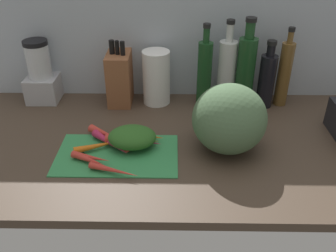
# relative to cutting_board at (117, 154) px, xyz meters

# --- Properties ---
(ground_plane) EXTENTS (1.70, 0.80, 0.03)m
(ground_plane) POSITION_rel_cutting_board_xyz_m (0.24, 0.10, -0.02)
(ground_plane) COLOR #47382B
(wall_back) EXTENTS (1.70, 0.03, 0.60)m
(wall_back) POSITION_rel_cutting_board_xyz_m (0.24, 0.48, 0.30)
(wall_back) COLOR #ADB7C1
(wall_back) RESTS_ON ground_plane
(cutting_board) EXTENTS (0.41, 0.24, 0.01)m
(cutting_board) POSITION_rel_cutting_board_xyz_m (0.00, 0.00, 0.00)
(cutting_board) COLOR #338C4C
(cutting_board) RESTS_ON ground_plane
(carrot_0) EXTENTS (0.12, 0.11, 0.03)m
(carrot_0) POSITION_rel_cutting_board_xyz_m (0.08, 0.05, 0.02)
(carrot_0) COLOR red
(carrot_0) RESTS_ON cutting_board
(carrot_1) EXTENTS (0.16, 0.07, 0.02)m
(carrot_1) POSITION_rel_cutting_board_xyz_m (0.00, -0.11, 0.02)
(carrot_1) COLOR red
(carrot_1) RESTS_ON cutting_board
(carrot_2) EXTENTS (0.15, 0.14, 0.03)m
(carrot_2) POSITION_rel_cutting_board_xyz_m (-0.03, 0.04, 0.02)
(carrot_2) COLOR #B2264C
(carrot_2) RESTS_ON cutting_board
(carrot_3) EXTENTS (0.11, 0.08, 0.02)m
(carrot_3) POSITION_rel_cutting_board_xyz_m (-0.07, -0.06, 0.02)
(carrot_3) COLOR red
(carrot_3) RESTS_ON cutting_board
(carrot_4) EXTENTS (0.16, 0.05, 0.03)m
(carrot_4) POSITION_rel_cutting_board_xyz_m (0.03, 0.05, 0.02)
(carrot_4) COLOR red
(carrot_4) RESTS_ON cutting_board
(carrot_5) EXTENTS (0.13, 0.06, 0.03)m
(carrot_5) POSITION_rel_cutting_board_xyz_m (-0.08, -0.04, 0.02)
(carrot_5) COLOR red
(carrot_5) RESTS_ON cutting_board
(carrot_6) EXTENTS (0.13, 0.10, 0.03)m
(carrot_6) POSITION_rel_cutting_board_xyz_m (-0.06, 0.10, 0.02)
(carrot_6) COLOR red
(carrot_6) RESTS_ON cutting_board
(carrot_7) EXTENTS (0.11, 0.04, 0.02)m
(carrot_7) POSITION_rel_cutting_board_xyz_m (0.10, 0.08, 0.02)
(carrot_7) COLOR orange
(carrot_7) RESTS_ON cutting_board
(carrot_8) EXTENTS (0.16, 0.09, 0.03)m
(carrot_8) POSITION_rel_cutting_board_xyz_m (-0.06, 0.03, 0.02)
(carrot_8) COLOR orange
(carrot_8) RESTS_ON cutting_board
(carrot_9) EXTENTS (0.13, 0.04, 0.03)m
(carrot_9) POSITION_rel_cutting_board_xyz_m (0.08, 0.06, 0.02)
(carrot_9) COLOR orange
(carrot_9) RESTS_ON cutting_board
(carrot_10) EXTENTS (0.15, 0.06, 0.03)m
(carrot_10) POSITION_rel_cutting_board_xyz_m (0.08, 0.05, 0.02)
(carrot_10) COLOR #B2264C
(carrot_10) RESTS_ON cutting_board
(carrot_greens_pile) EXTENTS (0.16, 0.13, 0.07)m
(carrot_greens_pile) POSITION_rel_cutting_board_xyz_m (0.05, 0.05, 0.04)
(carrot_greens_pile) COLOR #2D6023
(carrot_greens_pile) RESTS_ON cutting_board
(winter_squash) EXTENTS (0.25, 0.24, 0.24)m
(winter_squash) POSITION_rel_cutting_board_xyz_m (0.37, 0.05, 0.11)
(winter_squash) COLOR #4C6B47
(winter_squash) RESTS_ON ground_plane
(knife_block) EXTENTS (0.09, 0.15, 0.27)m
(knife_block) POSITION_rel_cutting_board_xyz_m (-0.04, 0.39, 0.11)
(knife_block) COLOR brown
(knife_block) RESTS_ON ground_plane
(blender_appliance) EXTENTS (0.13, 0.13, 0.26)m
(blender_appliance) POSITION_rel_cutting_board_xyz_m (-0.36, 0.41, 0.11)
(blender_appliance) COLOR #B2B2B7
(blender_appliance) RESTS_ON ground_plane
(paper_towel_roll) EXTENTS (0.11, 0.11, 0.22)m
(paper_towel_roll) POSITION_rel_cutting_board_xyz_m (0.12, 0.39, 0.11)
(paper_towel_roll) COLOR white
(paper_towel_roll) RESTS_ON ground_plane
(bottle_0) EXTENTS (0.06, 0.06, 0.34)m
(bottle_0) POSITION_rel_cutting_board_xyz_m (0.31, 0.38, 0.14)
(bottle_0) COLOR #19421E
(bottle_0) RESTS_ON ground_plane
(bottle_1) EXTENTS (0.07, 0.07, 0.35)m
(bottle_1) POSITION_rel_cutting_board_xyz_m (0.40, 0.38, 0.14)
(bottle_1) COLOR silver
(bottle_1) RESTS_ON ground_plane
(bottle_2) EXTENTS (0.07, 0.07, 0.37)m
(bottle_2) POSITION_rel_cutting_board_xyz_m (0.47, 0.37, 0.15)
(bottle_2) COLOR #19421E
(bottle_2) RESTS_ON ground_plane
(bottle_3) EXTENTS (0.07, 0.07, 0.28)m
(bottle_3) POSITION_rel_cutting_board_xyz_m (0.56, 0.37, 0.11)
(bottle_3) COLOR black
(bottle_3) RESTS_ON ground_plane
(bottle_4) EXTENTS (0.05, 0.05, 0.32)m
(bottle_4) POSITION_rel_cutting_board_xyz_m (0.63, 0.38, 0.13)
(bottle_4) COLOR brown
(bottle_4) RESTS_ON ground_plane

